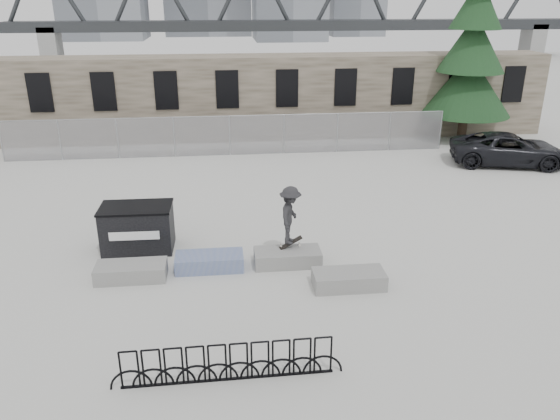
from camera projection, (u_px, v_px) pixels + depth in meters
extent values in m
plane|color=beige|center=(241.00, 270.00, 16.20)|extent=(120.00, 120.00, 0.00)
cube|color=brown|center=(227.00, 97.00, 30.37)|extent=(36.00, 2.50, 4.50)
cube|color=black|center=(40.00, 93.00, 27.99)|extent=(1.20, 0.12, 2.00)
cube|color=black|center=(104.00, 92.00, 28.31)|extent=(1.20, 0.12, 2.00)
cube|color=black|center=(166.00, 90.00, 28.64)|extent=(1.20, 0.12, 2.00)
cube|color=black|center=(227.00, 89.00, 28.96)|extent=(1.20, 0.12, 2.00)
cube|color=black|center=(287.00, 88.00, 29.28)|extent=(1.20, 0.12, 2.00)
cube|color=black|center=(345.00, 87.00, 29.61)|extent=(1.20, 0.12, 2.00)
cube|color=black|center=(403.00, 86.00, 29.93)|extent=(1.20, 0.12, 2.00)
cube|color=black|center=(459.00, 85.00, 30.25)|extent=(1.20, 0.12, 2.00)
cube|color=black|center=(513.00, 84.00, 30.58)|extent=(1.20, 0.12, 2.00)
cylinder|color=gray|center=(1.00, 142.00, 26.26)|extent=(0.06, 0.06, 2.00)
cylinder|color=gray|center=(60.00, 140.00, 26.54)|extent=(0.06, 0.06, 2.00)
cylinder|color=gray|center=(118.00, 139.00, 26.82)|extent=(0.06, 0.06, 2.00)
cylinder|color=gray|center=(174.00, 137.00, 27.10)|extent=(0.06, 0.06, 2.00)
cylinder|color=gray|center=(230.00, 136.00, 27.37)|extent=(0.06, 0.06, 2.00)
cylinder|color=gray|center=(284.00, 134.00, 27.65)|extent=(0.06, 0.06, 2.00)
cylinder|color=gray|center=(337.00, 133.00, 27.93)|extent=(0.06, 0.06, 2.00)
cylinder|color=gray|center=(389.00, 131.00, 28.21)|extent=(0.06, 0.06, 2.00)
cylinder|color=gray|center=(441.00, 130.00, 28.48)|extent=(0.06, 0.06, 2.00)
cube|color=#99999E|center=(230.00, 136.00, 27.37)|extent=(22.00, 0.02, 2.00)
cylinder|color=gray|center=(229.00, 116.00, 27.00)|extent=(22.00, 0.04, 0.04)
cube|color=gray|center=(131.00, 271.00, 15.66)|extent=(2.00, 0.90, 0.46)
cube|color=#2D471E|center=(131.00, 266.00, 15.60)|extent=(1.76, 0.66, 0.10)
cube|color=#334D9A|center=(210.00, 262.00, 16.23)|extent=(2.00, 0.90, 0.46)
cube|color=#2D471E|center=(209.00, 256.00, 16.17)|extent=(1.76, 0.66, 0.10)
cube|color=gray|center=(288.00, 257.00, 16.49)|extent=(2.00, 0.90, 0.46)
cube|color=#2D471E|center=(288.00, 252.00, 16.43)|extent=(1.76, 0.66, 0.10)
cube|color=gray|center=(349.00, 279.00, 15.22)|extent=(2.00, 0.90, 0.46)
cube|color=#2D471E|center=(349.00, 274.00, 15.16)|extent=(1.76, 0.66, 0.10)
cube|color=black|center=(138.00, 229.00, 17.30)|extent=(2.20, 1.35, 1.42)
cube|color=black|center=(135.00, 207.00, 17.03)|extent=(2.26, 1.40, 0.07)
cube|color=white|center=(134.00, 236.00, 16.66)|extent=(1.52, 0.05, 0.27)
cube|color=black|center=(229.00, 379.00, 11.61)|extent=(4.50, 0.12, 0.04)
torus|color=black|center=(130.00, 370.00, 11.22)|extent=(0.89, 0.06, 0.89)
torus|color=black|center=(152.00, 368.00, 11.28)|extent=(0.89, 0.06, 0.89)
torus|color=black|center=(174.00, 367.00, 11.33)|extent=(0.89, 0.06, 0.89)
torus|color=black|center=(196.00, 365.00, 11.38)|extent=(0.89, 0.06, 0.89)
torus|color=black|center=(217.00, 363.00, 11.43)|extent=(0.89, 0.06, 0.89)
torus|color=black|center=(239.00, 362.00, 11.48)|extent=(0.89, 0.06, 0.89)
torus|color=black|center=(260.00, 360.00, 11.53)|extent=(0.89, 0.06, 0.89)
torus|color=black|center=(281.00, 358.00, 11.58)|extent=(0.89, 0.06, 0.89)
torus|color=black|center=(302.00, 357.00, 11.63)|extent=(0.89, 0.06, 0.89)
torus|color=black|center=(323.00, 355.00, 11.68)|extent=(0.89, 0.06, 0.89)
cylinder|color=#38281E|center=(464.00, 114.00, 30.35)|extent=(0.50, 0.50, 2.75)
cone|color=black|center=(468.00, 85.00, 29.75)|extent=(4.80, 4.80, 3.20)
cone|color=black|center=(473.00, 43.00, 28.94)|extent=(3.57, 3.57, 3.00)
cone|color=black|center=(478.00, 3.00, 28.20)|extent=(2.73, 2.73, 2.60)
cube|color=#2D3033|center=(303.00, 25.00, 66.51)|extent=(70.00, 3.00, 1.20)
cube|color=gray|center=(51.00, 45.00, 64.23)|extent=(2.00, 3.00, 4.00)
cube|color=gray|center=(533.00, 40.00, 70.28)|extent=(2.00, 3.00, 4.00)
imported|color=black|center=(509.00, 149.00, 25.95)|extent=(5.83, 3.74, 1.50)
imported|color=#262528|center=(290.00, 215.00, 16.21)|extent=(0.99, 1.30, 1.78)
cube|color=black|center=(290.00, 243.00, 16.55)|extent=(0.75, 0.30, 0.37)
cylinder|color=beige|center=(281.00, 246.00, 16.48)|extent=(0.06, 0.03, 0.06)
cylinder|color=beige|center=(281.00, 244.00, 16.61)|extent=(0.06, 0.03, 0.06)
cylinder|color=beige|center=(300.00, 245.00, 16.53)|extent=(0.06, 0.03, 0.06)
cylinder|color=beige|center=(299.00, 243.00, 16.66)|extent=(0.06, 0.03, 0.06)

